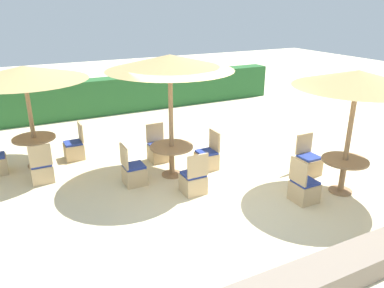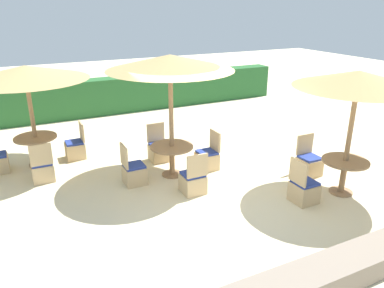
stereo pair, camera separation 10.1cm
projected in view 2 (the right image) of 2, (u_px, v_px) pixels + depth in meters
name	position (u px, v px, depth m)	size (l,w,h in m)	color
ground_plane	(205.00, 193.00, 7.85)	(40.00, 40.00, 0.00)	beige
hedge_row	(115.00, 95.00, 13.43)	(13.00, 0.70, 1.25)	#28602D
stone_border	(314.00, 281.00, 5.11)	(10.00, 0.56, 0.37)	gray
parasol_center	(170.00, 63.00, 7.78)	(2.71, 2.71, 2.74)	#93704C
round_table_center	(172.00, 153.00, 8.50)	(0.97, 0.97, 0.72)	#93704C
patio_chair_center_south	(193.00, 181.00, 7.78)	(0.46, 0.46, 0.93)	tan
patio_chair_center_west	(134.00, 172.00, 8.19)	(0.46, 0.46, 0.93)	tan
patio_chair_center_east	(208.00, 158.00, 8.93)	(0.46, 0.46, 0.93)	tan
patio_chair_center_north	(159.00, 150.00, 9.41)	(0.46, 0.46, 0.93)	tan
parasol_front_right	(358.00, 80.00, 7.04)	(2.44, 2.44, 2.56)	#93704C
round_table_front_right	(344.00, 168.00, 7.69)	(0.94, 0.94, 0.73)	#93704C
patio_chair_front_right_north	(309.00, 164.00, 8.63)	(0.46, 0.46, 0.93)	tan
patio_chair_front_right_west	(304.00, 190.00, 7.43)	(0.46, 0.46, 0.93)	tan
parasol_back_left	(25.00, 73.00, 8.43)	(2.83, 2.83, 2.43)	#93704C
round_table_back_left	(36.00, 143.00, 9.03)	(0.99, 0.99, 0.73)	#93704C
patio_chair_back_left_east	(76.00, 148.00, 9.55)	(0.46, 0.46, 0.93)	tan
patio_chair_back_left_south	(43.00, 170.00, 8.32)	(0.46, 0.46, 0.93)	tan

